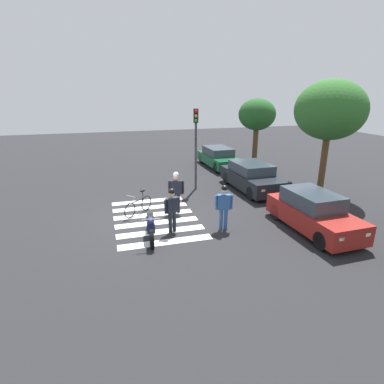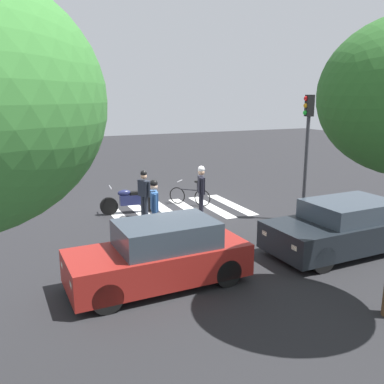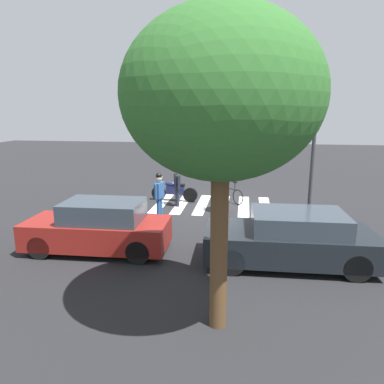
% 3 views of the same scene
% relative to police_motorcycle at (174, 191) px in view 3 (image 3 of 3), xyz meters
% --- Properties ---
extents(ground_plane, '(60.00, 60.00, 0.00)m').
position_rel_police_motorcycle_xyz_m(ground_plane, '(-1.77, 0.45, -0.46)').
color(ground_plane, '#232326').
extents(police_motorcycle, '(2.15, 0.62, 1.04)m').
position_rel_police_motorcycle_xyz_m(police_motorcycle, '(0.00, 0.00, 0.00)').
color(police_motorcycle, black).
rests_on(police_motorcycle, ground_plane).
extents(leaning_bicycle, '(1.22, 1.31, 1.00)m').
position_rel_police_motorcycle_xyz_m(leaning_bicycle, '(-2.49, -0.15, -0.09)').
color(leaning_bicycle, black).
rests_on(leaning_bicycle, ground_plane).
extents(officer_on_foot, '(0.34, 0.66, 1.84)m').
position_rel_police_motorcycle_xyz_m(officer_on_foot, '(-2.21, 1.47, 0.61)').
color(officer_on_foot, black).
rests_on(officer_on_foot, ground_plane).
extents(officer_by_motorcycle, '(0.35, 0.62, 1.73)m').
position_rel_police_motorcycle_xyz_m(officer_by_motorcycle, '(-0.29, 0.87, 0.53)').
color(officer_by_motorcycle, '#1E232D').
rests_on(officer_by_motorcycle, ground_plane).
extents(pedestrian_bystander, '(0.30, 0.66, 1.79)m').
position_rel_police_motorcycle_xyz_m(pedestrian_bystander, '(0.00, 2.82, 0.57)').
color(pedestrian_bystander, '#2D5999').
rests_on(pedestrian_bystander, ground_plane).
extents(crosswalk_stripes, '(4.95, 3.39, 0.01)m').
position_rel_police_motorcycle_xyz_m(crosswalk_stripes, '(-1.77, 0.45, -0.46)').
color(crosswalk_stripes, silver).
rests_on(crosswalk_stripes, ground_plane).
extents(car_black_suv, '(4.43, 2.03, 1.44)m').
position_rel_police_motorcycle_xyz_m(car_black_suv, '(-4.36, 6.17, 0.23)').
color(car_black_suv, black).
rests_on(car_black_suv, ground_plane).
extents(car_maroon_wagon, '(4.12, 1.78, 1.50)m').
position_rel_police_motorcycle_xyz_m(car_maroon_wagon, '(0.99, 6.08, 0.25)').
color(car_maroon_wagon, black).
rests_on(car_maroon_wagon, ground_plane).
extents(traffic_light_pole, '(0.35, 0.29, 4.26)m').
position_rel_police_motorcycle_xyz_m(traffic_light_pole, '(-5.27, 3.27, 2.40)').
color(traffic_light_pole, '#38383D').
rests_on(traffic_light_pole, ground_plane).
extents(street_tree_mid, '(3.36, 3.36, 5.68)m').
position_rel_police_motorcycle_xyz_m(street_tree_mid, '(-2.68, 9.22, 3.76)').
color(street_tree_mid, brown).
rests_on(street_tree_mid, ground_plane).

